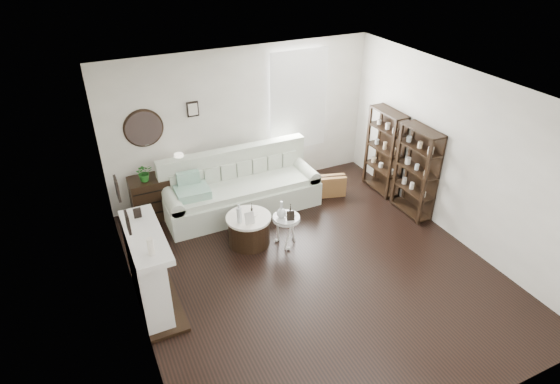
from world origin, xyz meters
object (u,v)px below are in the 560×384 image
dresser (165,195)px  drum_table (249,230)px  sofa (240,191)px  pedestal_table (286,219)px

dresser → drum_table: 1.76m
drum_table → sofa: bearing=76.0°
drum_table → dresser: bearing=124.8°
sofa → pedestal_table: sofa is taller
drum_table → pedestal_table: 0.64m
drum_table → pedestal_table: bearing=-28.5°
dresser → pedestal_table: bearing=-48.6°
drum_table → pedestal_table: (0.52, -0.28, 0.23)m
sofa → dresser: size_ratio=2.41×
sofa → drum_table: 1.09m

